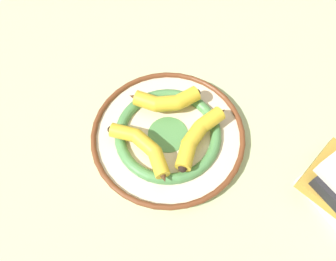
{
  "coord_description": "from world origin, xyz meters",
  "views": [
    {
      "loc": [
        0.25,
        0.26,
        0.7
      ],
      "look_at": [
        0.03,
        -0.03,
        0.04
      ],
      "focal_mm": 35.0,
      "sensor_mm": 36.0,
      "label": 1
    }
  ],
  "objects_px": {
    "decorative_bowl": "(168,135)",
    "banana_a": "(144,147)",
    "banana_c": "(198,135)",
    "banana_b": "(165,101)"
  },
  "relations": [
    {
      "from": "decorative_bowl",
      "to": "banana_a",
      "type": "relative_size",
      "value": 1.95
    },
    {
      "from": "decorative_bowl",
      "to": "banana_c",
      "type": "height_order",
      "value": "banana_c"
    },
    {
      "from": "banana_a",
      "to": "banana_b",
      "type": "relative_size",
      "value": 1.19
    },
    {
      "from": "banana_a",
      "to": "decorative_bowl",
      "type": "bearing_deg",
      "value": -94.5
    },
    {
      "from": "banana_b",
      "to": "banana_c",
      "type": "height_order",
      "value": "banana_b"
    },
    {
      "from": "banana_b",
      "to": "banana_c",
      "type": "relative_size",
      "value": 0.87
    },
    {
      "from": "banana_b",
      "to": "banana_c",
      "type": "bearing_deg",
      "value": -56.43
    },
    {
      "from": "decorative_bowl",
      "to": "banana_c",
      "type": "xyz_separation_m",
      "value": [
        -0.04,
        0.06,
        0.04
      ]
    },
    {
      "from": "banana_b",
      "to": "banana_a",
      "type": "bearing_deg",
      "value": -116.77
    },
    {
      "from": "decorative_bowl",
      "to": "banana_c",
      "type": "distance_m",
      "value": 0.08
    }
  ]
}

